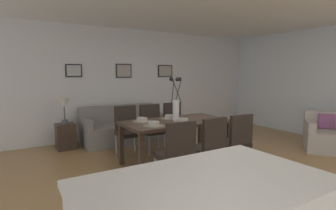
{
  "coord_description": "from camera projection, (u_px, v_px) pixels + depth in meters",
  "views": [
    {
      "loc": [
        -2.68,
        -2.85,
        1.54
      ],
      "look_at": [
        -0.2,
        1.25,
        0.96
      ],
      "focal_mm": 28.27,
      "sensor_mm": 36.0,
      "label": 1
    }
  ],
  "objects": [
    {
      "name": "placemat_near_right",
      "position": [
        142.0,
        121.0,
        4.39
      ],
      "size": [
        0.32,
        0.32,
        0.01
      ],
      "primitive_type": "cylinder",
      "color": "#7F705B",
      "rests_on": "dining_table"
    },
    {
      "name": "placemat_near_left",
      "position": [
        154.0,
        126.0,
        4.04
      ],
      "size": [
        0.32,
        0.32,
        0.01
      ],
      "primitive_type": "cylinder",
      "color": "#7F705B",
      "rests_on": "dining_table"
    },
    {
      "name": "dining_chair_mid_right",
      "position": [
        175.0,
        122.0,
        5.55
      ],
      "size": [
        0.46,
        0.46,
        0.92
      ],
      "color": "black",
      "rests_on": "ground"
    },
    {
      "name": "bowl_near_left",
      "position": [
        154.0,
        123.0,
        4.04
      ],
      "size": [
        0.17,
        0.17,
        0.07
      ],
      "color": "#B2ADA3",
      "rests_on": "dining_table"
    },
    {
      "name": "dining_chair_near_left",
      "position": [
        177.0,
        151.0,
        3.52
      ],
      "size": [
        0.47,
        0.47,
        0.92
      ],
      "color": "black",
      "rests_on": "ground"
    },
    {
      "name": "side_window_wall",
      "position": [
        331.0,
        84.0,
        6.05
      ],
      "size": [
        0.1,
        6.3,
        2.6
      ],
      "primitive_type": "cube",
      "color": "white",
      "rests_on": "ground"
    },
    {
      "name": "side_table",
      "position": [
        66.0,
        136.0,
        5.38
      ],
      "size": [
        0.36,
        0.36,
        0.52
      ],
      "primitive_type": "cube",
      "color": "#33261E",
      "rests_on": "ground"
    },
    {
      "name": "ceiling_panel",
      "position": [
        208.0,
        0.0,
        4.01
      ],
      "size": [
        9.0,
        7.2,
        0.08
      ],
      "primitive_type": "cube",
      "color": "white"
    },
    {
      "name": "ground_plane",
      "position": [
        222.0,
        176.0,
        3.98
      ],
      "size": [
        9.0,
        9.0,
        0.0
      ],
      "primitive_type": "plane",
      "color": "olive"
    },
    {
      "name": "table_lamp",
      "position": [
        64.0,
        106.0,
        5.31
      ],
      "size": [
        0.22,
        0.22,
        0.51
      ],
      "color": "#4C4C51",
      "rests_on": "side_table"
    },
    {
      "name": "sofa",
      "position": [
        123.0,
        129.0,
        5.97
      ],
      "size": [
        1.77,
        0.84,
        0.8
      ],
      "color": "gray",
      "rests_on": "ground"
    },
    {
      "name": "back_wall_panel",
      "position": [
        133.0,
        83.0,
        6.58
      ],
      "size": [
        9.0,
        0.1,
        2.6
      ],
      "primitive_type": "cube",
      "color": "silver",
      "rests_on": "ground"
    },
    {
      "name": "bowl_far_left",
      "position": [
        183.0,
        120.0,
        4.31
      ],
      "size": [
        0.17,
        0.17,
        0.07
      ],
      "color": "#B2ADA3",
      "rests_on": "dining_table"
    },
    {
      "name": "framed_picture_center",
      "position": [
        124.0,
        71.0,
        6.35
      ],
      "size": [
        0.39,
        0.03,
        0.33
      ],
      "color": "black"
    },
    {
      "name": "framed_picture_right",
      "position": [
        165.0,
        71.0,
        6.95
      ],
      "size": [
        0.42,
        0.03,
        0.31
      ],
      "color": "black"
    },
    {
      "name": "placemat_far_left",
      "position": [
        183.0,
        122.0,
        4.32
      ],
      "size": [
        0.32,
        0.32,
        0.01
      ],
      "primitive_type": "cylinder",
      "color": "#7F705B",
      "rests_on": "dining_table"
    },
    {
      "name": "bowl_far_right",
      "position": [
        170.0,
        116.0,
        4.66
      ],
      "size": [
        0.17,
        0.17,
        0.07
      ],
      "color": "#B2ADA3",
      "rests_on": "dining_table"
    },
    {
      "name": "centerpiece_vase",
      "position": [
        176.0,
        104.0,
        4.46
      ],
      "size": [
        0.21,
        0.23,
        0.73
      ],
      "color": "silver",
      "rests_on": "dining_table"
    },
    {
      "name": "framed_picture_left",
      "position": [
        74.0,
        71.0,
        5.75
      ],
      "size": [
        0.35,
        0.03,
        0.28
      ],
      "color": "black"
    },
    {
      "name": "dining_table",
      "position": [
        176.0,
        125.0,
        4.5
      ],
      "size": [
        1.8,
        0.91,
        0.74
      ],
      "color": "#3D2D23",
      "rests_on": "ground"
    },
    {
      "name": "dining_chair_far_left",
      "position": [
        209.0,
        145.0,
        3.81
      ],
      "size": [
        0.46,
        0.46,
        0.92
      ],
      "color": "black",
      "rests_on": "ground"
    },
    {
      "name": "bowl_near_right",
      "position": [
        142.0,
        119.0,
        4.38
      ],
      "size": [
        0.17,
        0.17,
        0.07
      ],
      "color": "#B2ADA3",
      "rests_on": "dining_table"
    },
    {
      "name": "armchair",
      "position": [
        327.0,
        136.0,
        5.3
      ],
      "size": [
        1.12,
        1.12,
        0.75
      ],
      "color": "#ADA399",
      "rests_on": "ground"
    },
    {
      "name": "dining_chair_mid_left",
      "position": [
        236.0,
        140.0,
        4.09
      ],
      "size": [
        0.45,
        0.45,
        0.92
      ],
      "color": "black",
      "rests_on": "ground"
    },
    {
      "name": "dining_chair_far_right",
      "position": [
        152.0,
        125.0,
        5.23
      ],
      "size": [
        0.46,
        0.46,
        0.92
      ],
      "color": "black",
      "rests_on": "ground"
    },
    {
      "name": "dining_chair_near_right",
      "position": [
        128.0,
        128.0,
        5.0
      ],
      "size": [
        0.45,
        0.45,
        0.92
      ],
      "color": "black",
      "rests_on": "ground"
    },
    {
      "name": "placemat_far_right",
      "position": [
        170.0,
        119.0,
        4.66
      ],
      "size": [
        0.32,
        0.32,
        0.01
      ],
      "primitive_type": "cylinder",
      "color": "#7F705B",
      "rests_on": "dining_table"
    }
  ]
}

